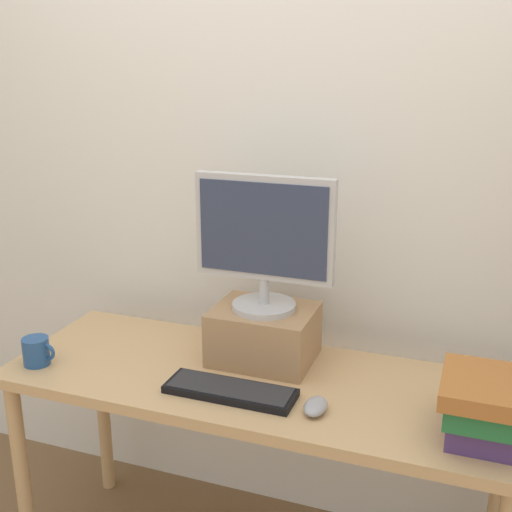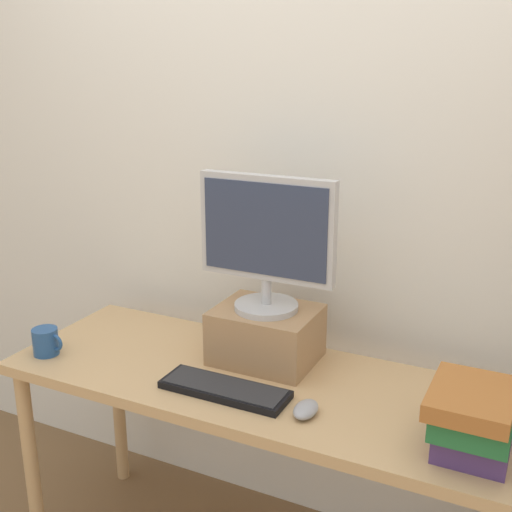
% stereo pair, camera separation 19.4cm
% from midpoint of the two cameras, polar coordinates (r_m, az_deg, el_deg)
% --- Properties ---
extents(back_wall, '(7.00, 0.08, 2.60)m').
position_cam_midpoint_polar(back_wall, '(2.25, 7.42, 6.36)').
color(back_wall, silver).
rests_on(back_wall, ground_plane).
extents(desk, '(1.60, 0.59, 0.76)m').
position_cam_midpoint_polar(desk, '(2.08, 2.66, -12.83)').
color(desk, tan).
rests_on(desk, ground_plane).
extents(riser_box, '(0.32, 0.26, 0.18)m').
position_cam_midpoint_polar(riser_box, '(2.11, 3.56, -7.03)').
color(riser_box, '#A87F56').
rests_on(riser_box, desk).
extents(computer_monitor, '(0.45, 0.21, 0.44)m').
position_cam_midpoint_polar(computer_monitor, '(2.00, 3.72, 1.46)').
color(computer_monitor, '#B7B7BA').
rests_on(computer_monitor, riser_box).
extents(keyboard, '(0.39, 0.13, 0.02)m').
position_cam_midpoint_polar(keyboard, '(1.94, 0.12, -11.82)').
color(keyboard, black).
rests_on(keyboard, desk).
extents(computer_mouse, '(0.06, 0.10, 0.04)m').
position_cam_midpoint_polar(computer_mouse, '(1.84, 7.55, -13.44)').
color(computer_mouse, '#99999E').
rests_on(computer_mouse, desk).
extents(book_stack, '(0.20, 0.25, 0.17)m').
position_cam_midpoint_polar(book_stack, '(1.77, 21.85, -13.38)').
color(book_stack, '#4C336B').
rests_on(book_stack, desk).
extents(coffee_mug, '(0.12, 0.09, 0.09)m').
position_cam_midpoint_polar(coffee_mug, '(2.24, -15.82, -7.39)').
color(coffee_mug, '#234C84').
rests_on(coffee_mug, desk).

